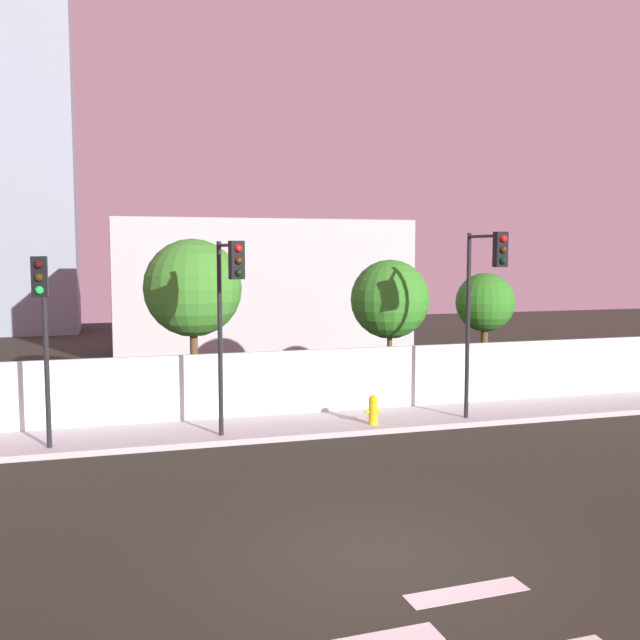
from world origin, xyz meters
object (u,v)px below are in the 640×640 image
roadside_tree_midleft (390,300)px  roadside_tree_midright (485,303)px  traffic_light_left (484,285)px  traffic_light_right (42,311)px  traffic_light_center (229,296)px  roadside_tree_leftmost (193,288)px  fire_hydrant (373,409)px

roadside_tree_midleft → roadside_tree_midright: size_ratio=1.11×
traffic_light_left → traffic_light_right: bearing=178.6°
traffic_light_center → roadside_tree_leftmost: bearing=96.1°
traffic_light_right → roadside_tree_leftmost: 5.40m
traffic_light_left → roadside_tree_midright: 4.76m
traffic_light_center → roadside_tree_midleft: 6.97m
traffic_light_left → roadside_tree_midright: bearing=60.3°
traffic_light_center → roadside_tree_leftmost: roadside_tree_leftmost is taller
roadside_tree_midleft → traffic_light_center: bearing=-145.8°
traffic_light_left → roadside_tree_midright: size_ratio=1.26×
roadside_tree_leftmost → roadside_tree_midright: 9.55m
traffic_light_right → roadside_tree_midright: (13.34, 3.81, -0.37)m
roadside_tree_midright → traffic_light_left: bearing=-119.7°
traffic_light_left → traffic_light_center: 6.80m
traffic_light_center → roadside_tree_midleft: size_ratio=1.08×
fire_hydrant → roadside_tree_midright: size_ratio=0.20×
traffic_light_left → fire_hydrant: (-2.85, 0.72, -3.30)m
traffic_light_left → traffic_light_right: (-11.02, 0.27, -0.44)m
roadside_tree_midleft → fire_hydrant: bearing=-118.3°
traffic_light_right → fire_hydrant: traffic_light_right is taller
roadside_tree_leftmost → traffic_light_center: bearing=-83.9°
traffic_light_left → fire_hydrant: traffic_light_left is taller
traffic_light_right → roadside_tree_leftmost: roadside_tree_leftmost is taller
traffic_light_left → fire_hydrant: size_ratio=6.43×
traffic_light_left → fire_hydrant: 4.42m
traffic_light_left → roadside_tree_leftmost: traffic_light_left is taller
traffic_light_center → fire_hydrant: size_ratio=6.12×
traffic_light_left → roadside_tree_midleft: traffic_light_left is taller
fire_hydrant → roadside_tree_leftmost: size_ratio=0.15×
fire_hydrant → traffic_light_right: bearing=-176.8°
traffic_light_center → fire_hydrant: traffic_light_center is taller
roadside_tree_midleft → roadside_tree_leftmost: bearing=180.0°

